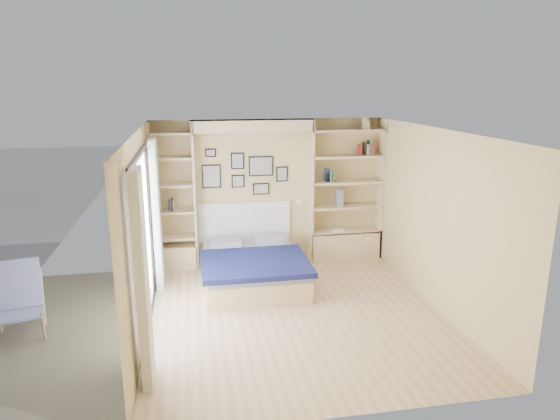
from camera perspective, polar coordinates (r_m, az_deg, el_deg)
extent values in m
plane|color=#D7B37F|center=(7.06, 1.80, -11.67)|extent=(4.50, 4.50, 0.00)
plane|color=#D0B67B|center=(8.75, -1.23, 2.19)|extent=(4.00, 0.00, 4.00)
plane|color=#D0B67B|center=(4.56, 7.93, -9.70)|extent=(4.00, 0.00, 4.00)
plane|color=#D0B67B|center=(6.50, -15.65, -2.71)|extent=(0.00, 4.50, 4.50)
plane|color=#D0B67B|center=(7.28, 17.45, -1.01)|extent=(0.00, 4.50, 4.50)
plane|color=white|center=(6.37, 1.97, 8.97)|extent=(4.50, 4.50, 0.00)
cube|color=beige|center=(8.48, -9.75, 1.58)|extent=(0.04, 0.35, 2.50)
cube|color=beige|center=(8.72, 3.50, 2.12)|extent=(0.04, 0.35, 2.50)
cube|color=beige|center=(8.37, -3.13, 9.58)|extent=(2.00, 0.35, 0.20)
cube|color=beige|center=(9.11, 11.36, 2.39)|extent=(0.04, 0.35, 2.50)
cube|color=beige|center=(8.50, -14.34, 1.37)|extent=(0.04, 0.35, 2.50)
cube|color=beige|center=(9.16, 7.37, -3.86)|extent=(1.30, 0.35, 0.50)
cube|color=beige|center=(8.77, -11.75, -5.23)|extent=(0.70, 0.35, 0.40)
cube|color=black|center=(6.29, -15.98, 5.88)|extent=(0.04, 2.08, 0.06)
cube|color=black|center=(6.94, -14.70, -12.37)|extent=(0.04, 2.08, 0.06)
cube|color=black|center=(5.58, -16.12, -7.21)|extent=(0.04, 0.06, 2.20)
cube|color=black|center=(7.51, -14.69, -1.53)|extent=(0.04, 0.06, 2.20)
cube|color=silver|center=(6.54, -15.40, -3.79)|extent=(0.01, 2.00, 2.20)
cube|color=white|center=(5.30, -15.46, -7.78)|extent=(0.10, 0.45, 2.30)
cube|color=white|center=(7.76, -13.91, -0.59)|extent=(0.10, 0.45, 2.30)
cube|color=beige|center=(9.08, 7.42, -2.36)|extent=(1.30, 0.35, 0.04)
cube|color=beige|center=(8.96, 7.51, 0.39)|extent=(1.30, 0.35, 0.04)
cube|color=beige|center=(8.87, 7.61, 3.21)|extent=(1.30, 0.35, 0.04)
cube|color=beige|center=(8.79, 7.71, 6.09)|extent=(1.30, 0.35, 0.04)
cube|color=beige|center=(8.74, 7.81, 9.01)|extent=(1.30, 0.35, 0.04)
cube|color=beige|center=(8.66, -11.87, -3.05)|extent=(0.70, 0.35, 0.04)
cube|color=beige|center=(8.54, -12.03, -0.16)|extent=(0.70, 0.35, 0.04)
cube|color=beige|center=(8.44, -12.19, 2.79)|extent=(0.70, 0.35, 0.04)
cube|color=beige|center=(8.36, -12.35, 5.81)|extent=(0.70, 0.35, 0.04)
cube|color=beige|center=(8.31, -12.50, 8.54)|extent=(0.70, 0.35, 0.04)
cube|color=beige|center=(7.97, -3.15, -7.23)|extent=(1.51, 1.89, 0.33)
cube|color=#9A9DA8|center=(7.90, -3.17, -5.77)|extent=(1.47, 1.85, 0.10)
cube|color=#151948|center=(7.57, -2.87, -6.11)|extent=(1.61, 1.32, 0.08)
cube|color=#9A9DA8|center=(8.43, -6.29, -3.71)|extent=(0.52, 0.38, 0.12)
cube|color=#9A9DA8|center=(8.51, -1.20, -3.45)|extent=(0.52, 0.38, 0.12)
cube|color=white|center=(8.79, -4.08, -1.35)|extent=(1.61, 0.04, 0.70)
cube|color=black|center=(8.57, -7.84, 3.84)|extent=(0.32, 0.02, 0.40)
cube|color=gray|center=(8.56, -7.84, 3.83)|extent=(0.28, 0.01, 0.36)
cube|color=black|center=(8.56, -4.88, 5.61)|extent=(0.22, 0.02, 0.28)
cube|color=gray|center=(8.55, -4.87, 5.60)|extent=(0.18, 0.01, 0.24)
cube|color=black|center=(8.62, -4.83, 3.31)|extent=(0.22, 0.02, 0.22)
cube|color=gray|center=(8.61, -4.82, 3.29)|extent=(0.18, 0.01, 0.18)
cube|color=black|center=(8.62, -2.21, 5.04)|extent=(0.42, 0.02, 0.34)
cube|color=gray|center=(8.61, -2.20, 5.03)|extent=(0.38, 0.01, 0.30)
cube|color=black|center=(8.69, -2.18, 2.44)|extent=(0.28, 0.02, 0.20)
cube|color=gray|center=(8.68, -2.17, 2.42)|extent=(0.24, 0.01, 0.16)
cube|color=black|center=(8.71, 0.22, 4.14)|extent=(0.20, 0.02, 0.26)
cube|color=gray|center=(8.69, 0.23, 4.13)|extent=(0.16, 0.01, 0.22)
cube|color=black|center=(8.51, -7.93, 6.49)|extent=(0.18, 0.02, 0.14)
cube|color=gray|center=(8.49, -7.93, 6.48)|extent=(0.14, 0.01, 0.10)
cylinder|color=silver|center=(8.43, -8.76, 0.65)|extent=(0.20, 0.02, 0.02)
cone|color=white|center=(8.44, -8.07, 0.55)|extent=(0.13, 0.12, 0.15)
cylinder|color=silver|center=(8.65, 2.71, 1.14)|extent=(0.20, 0.02, 0.02)
cone|color=white|center=(8.63, 2.06, 0.98)|extent=(0.13, 0.12, 0.15)
cube|color=#A51E1E|center=(8.73, 5.27, 3.81)|extent=(0.02, 0.15, 0.17)
cube|color=navy|center=(8.73, 5.27, 4.00)|extent=(0.03, 0.15, 0.23)
cube|color=black|center=(8.74, 5.54, 3.95)|extent=(0.03, 0.15, 0.21)
cube|color=#C4B98F|center=(8.74, 5.64, 3.94)|extent=(0.04, 0.15, 0.21)
cube|color=#26593F|center=(8.76, 6.00, 3.93)|extent=(0.03, 0.15, 0.20)
cube|color=#A51E1E|center=(8.84, 9.16, 6.80)|extent=(0.02, 0.15, 0.18)
cube|color=black|center=(8.86, 9.59, 6.92)|extent=(0.03, 0.15, 0.21)
cube|color=#BFB28C|center=(8.88, 9.87, 6.82)|extent=(0.04, 0.15, 0.18)
cube|color=#26593F|center=(8.89, 10.12, 7.03)|extent=(0.03, 0.15, 0.25)
cube|color=#B41A39|center=(8.91, 10.33, 6.96)|extent=(0.03, 0.15, 0.23)
cube|color=navy|center=(8.51, -12.53, 0.50)|extent=(0.02, 0.15, 0.17)
cube|color=black|center=(8.51, -12.20, 0.62)|extent=(0.03, 0.15, 0.20)
cube|color=#BFB28C|center=(8.50, -12.09, 0.61)|extent=(0.03, 0.15, 0.20)
cube|color=beige|center=(8.82, 9.68, 9.61)|extent=(0.13, 0.13, 0.15)
cone|color=beige|center=(8.81, 9.71, 10.36)|extent=(0.20, 0.20, 0.08)
cube|color=slate|center=(8.88, 6.81, 1.41)|extent=(0.12, 0.12, 0.30)
cube|color=white|center=(8.98, 6.62, -2.30)|extent=(0.22, 0.16, 0.03)
cube|color=#736855|center=(7.29, -27.88, -12.60)|extent=(3.20, 4.00, 0.05)
cylinder|color=tan|center=(6.85, -25.42, -11.90)|extent=(0.06, 0.15, 0.45)
cylinder|color=tan|center=(7.38, -25.48, -9.03)|extent=(0.12, 0.36, 0.74)
cube|color=#3334AA|center=(7.04, -27.56, -10.62)|extent=(0.65, 0.73, 0.16)
cube|color=#3334AA|center=(7.35, -27.64, -7.46)|extent=(0.56, 0.36, 0.60)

